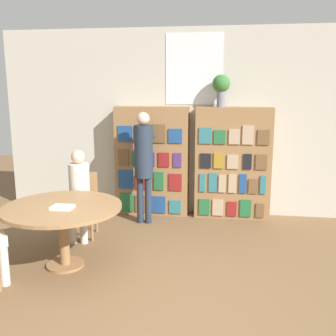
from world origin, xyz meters
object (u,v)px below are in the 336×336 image
Objects in this scene: bookshelf_left at (152,161)px; bookshelf_right at (233,163)px; seated_reader_left at (79,189)px; chair_left_side at (83,201)px; librarian_standing at (144,157)px; reading_table at (63,214)px; flower_vase at (221,86)px.

bookshelf_left is 1.00× the size of bookshelf_right.
seated_reader_left is at bearing -148.16° from bookshelf_right.
chair_left_side is 0.52× the size of librarian_standing.
bookshelf_right is 1.30× the size of reading_table.
bookshelf_left is 1.63m from flower_vase.
chair_left_side is (-0.79, -1.11, -0.39)m from bookshelf_left.
bookshelf_left is 1.31m from bookshelf_right.
reading_table is (-1.95, -2.12, -0.25)m from bookshelf_right.
bookshelf_right is 1.23m from flower_vase.
seated_reader_left is (0.03, -0.18, 0.22)m from chair_left_side.
flower_vase is 0.55× the size of chair_left_side.
librarian_standing is (0.74, 0.79, 0.33)m from seated_reader_left.
flower_vase reaches higher than librarian_standing.
bookshelf_left reaches higher than seated_reader_left.
flower_vase is 2.71m from chair_left_side.
bookshelf_right is at bearing -160.29° from chair_left_side.
flower_vase is at bearing 178.74° from bookshelf_right.
bookshelf_left reaches higher than chair_left_side.
bookshelf_right is 1.44m from librarian_standing.
reading_table is at bearing -132.64° from bookshelf_right.
reading_table is 1.54× the size of chair_left_side.
chair_left_side reaches higher than reading_table.
librarian_standing is at bearing -141.26° from seated_reader_left.
bookshelf_right reaches higher than librarian_standing.
librarian_standing is (-1.34, -0.50, 0.16)m from bookshelf_right.
bookshelf_left is 2.23m from reading_table.
reading_table is at bearing 90.00° from chair_left_side.
librarian_standing is at bearing -93.66° from bookshelf_left.
reading_table is at bearing -106.97° from bookshelf_left.
seated_reader_left reaches higher than chair_left_side.
bookshelf_left is at bearing -133.69° from chair_left_side.
librarian_standing is at bearing -155.75° from flower_vase.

